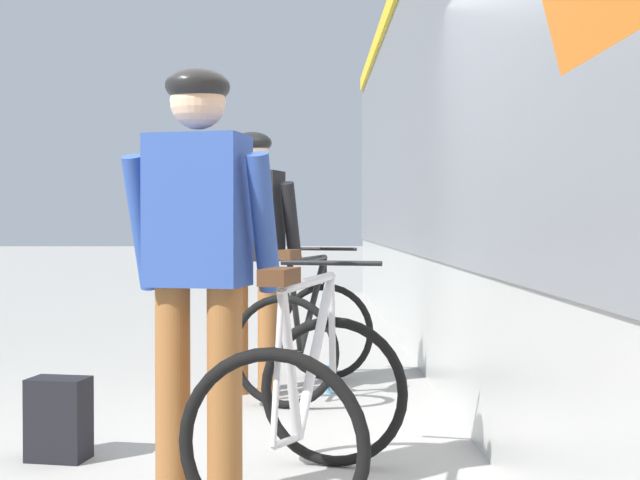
% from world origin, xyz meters
% --- Properties ---
extents(ground_plane, '(80.00, 80.00, 0.00)m').
position_xyz_m(ground_plane, '(0.00, 0.00, 0.00)').
color(ground_plane, '#A09E99').
extents(cyclist_near_in_blue, '(0.65, 0.40, 1.76)m').
position_xyz_m(cyclist_near_in_blue, '(-0.01, -0.72, 1.05)').
color(cyclist_near_in_blue, '#935B2D').
rests_on(cyclist_near_in_blue, ground).
extents(cyclist_far_in_dark, '(0.66, 0.43, 1.76)m').
position_xyz_m(cyclist_far_in_dark, '(0.04, 1.61, 1.05)').
color(cyclist_far_in_dark, '#935B2D').
rests_on(cyclist_far_in_dark, ground).
extents(bicycle_near_silver, '(0.94, 1.21, 0.99)m').
position_xyz_m(bicycle_near_silver, '(0.42, -0.60, 0.40)').
color(bicycle_near_silver, black).
rests_on(bicycle_near_silver, ground).
extents(bicycle_far_black, '(0.98, 1.22, 0.99)m').
position_xyz_m(bicycle_far_black, '(0.40, 1.65, 0.40)').
color(bicycle_far_black, black).
rests_on(bicycle_far_black, ground).
extents(backpack_on_platform, '(0.31, 0.23, 0.40)m').
position_xyz_m(backpack_on_platform, '(-0.79, 0.03, 0.20)').
color(backpack_on_platform, black).
rests_on(backpack_on_platform, ground).
extents(water_bottle_near_the_bikes, '(0.06, 0.06, 0.19)m').
position_xyz_m(water_bottle_near_the_bikes, '(0.57, 1.65, 0.09)').
color(water_bottle_near_the_bikes, '#338CCC').
rests_on(water_bottle_near_the_bikes, ground).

